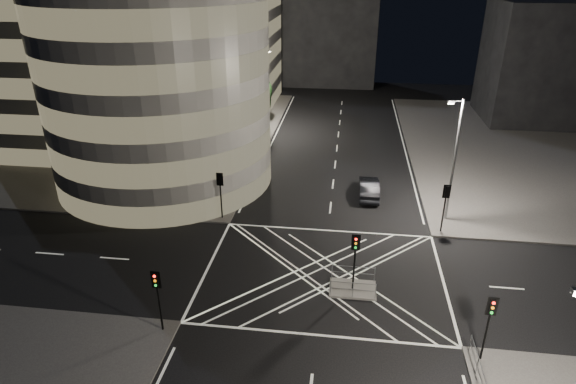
# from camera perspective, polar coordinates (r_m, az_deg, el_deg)

# --- Properties ---
(ground) EXTENTS (120.00, 120.00, 0.00)m
(ground) POSITION_cam_1_polar(r_m,az_deg,el_deg) (33.34, 4.19, -9.69)
(ground) COLOR black
(ground) RESTS_ON ground
(sidewalk_far_left) EXTENTS (42.00, 42.00, 0.15)m
(sidewalk_far_left) POSITION_cam_1_polar(r_m,az_deg,el_deg) (64.93, -20.78, 6.68)
(sidewalk_far_left) COLOR #4A4846
(sidewalk_far_left) RESTS_ON ground
(central_island) EXTENTS (3.00, 2.00, 0.15)m
(central_island) POSITION_cam_1_polar(r_m,az_deg,el_deg) (32.07, 7.66, -11.32)
(central_island) COLOR slate
(central_island) RESTS_ON ground
(office_tower_curved) EXTENTS (30.00, 29.00, 27.20)m
(office_tower_curved) POSITION_cam_1_polar(r_m,az_deg,el_deg) (51.35, -18.70, 16.91)
(office_tower_curved) COLOR gray
(office_tower_curved) RESTS_ON sidewalk_far_left
(office_block_rear) EXTENTS (24.00, 16.00, 22.00)m
(office_block_rear) POSITION_cam_1_polar(r_m,az_deg,el_deg) (73.47, -11.61, 18.70)
(office_block_rear) COLOR gray
(office_block_rear) RESTS_ON sidewalk_far_left
(building_right_far) EXTENTS (14.00, 12.00, 15.00)m
(building_right_far) POSITION_cam_1_polar(r_m,az_deg,el_deg) (72.64, 28.15, 13.44)
(building_right_far) COLOR black
(building_right_far) RESTS_ON sidewalk_far_right
(building_far_end) EXTENTS (18.00, 8.00, 18.00)m
(building_far_end) POSITION_cam_1_polar(r_m,az_deg,el_deg) (86.03, 4.15, 18.59)
(building_far_end) COLOR black
(building_far_end) RESTS_ON ground
(tree_a) EXTENTS (5.01, 5.01, 7.60)m
(tree_a) POSITION_cam_1_polar(r_m,az_deg,el_deg) (40.68, -9.73, 4.50)
(tree_a) COLOR black
(tree_a) RESTS_ON sidewalk_far_left
(tree_b) EXTENTS (4.48, 4.48, 6.79)m
(tree_b) POSITION_cam_1_polar(r_m,az_deg,el_deg) (46.27, -7.60, 6.56)
(tree_b) COLOR black
(tree_b) RESTS_ON sidewalk_far_left
(tree_c) EXTENTS (4.77, 4.77, 7.40)m
(tree_c) POSITION_cam_1_polar(r_m,az_deg,el_deg) (51.68, -5.97, 9.18)
(tree_c) COLOR black
(tree_c) RESTS_ON sidewalk_far_left
(tree_d) EXTENTS (5.14, 5.14, 7.53)m
(tree_d) POSITION_cam_1_polar(r_m,az_deg,el_deg) (57.35, -4.62, 10.77)
(tree_d) COLOR black
(tree_d) RESTS_ON sidewalk_far_left
(tree_e) EXTENTS (3.49, 3.49, 6.22)m
(tree_e) POSITION_cam_1_polar(r_m,az_deg,el_deg) (63.14, -3.49, 11.82)
(tree_e) COLOR black
(tree_e) RESTS_ON sidewalk_far_left
(traffic_signal_fl) EXTENTS (0.55, 0.22, 4.00)m
(traffic_signal_fl) POSITION_cam_1_polar(r_m,az_deg,el_deg) (39.02, -8.03, 0.59)
(traffic_signal_fl) COLOR black
(traffic_signal_fl) RESTS_ON sidewalk_far_left
(traffic_signal_nl) EXTENTS (0.55, 0.22, 4.00)m
(traffic_signal_nl) POSITION_cam_1_polar(r_m,az_deg,el_deg) (27.94, -15.23, -11.12)
(traffic_signal_nl) COLOR black
(traffic_signal_nl) RESTS_ON sidewalk_near_left
(traffic_signal_fr) EXTENTS (0.55, 0.22, 4.00)m
(traffic_signal_fr) POSITION_cam_1_polar(r_m,az_deg,el_deg) (38.51, 18.16, -0.85)
(traffic_signal_fr) COLOR black
(traffic_signal_fr) RESTS_ON sidewalk_far_right
(traffic_signal_nr) EXTENTS (0.55, 0.22, 4.00)m
(traffic_signal_nr) POSITION_cam_1_polar(r_m,az_deg,el_deg) (27.23, 22.78, -13.51)
(traffic_signal_nr) COLOR black
(traffic_signal_nr) RESTS_ON sidewalk_near_right
(traffic_signal_island) EXTENTS (0.55, 0.22, 4.00)m
(traffic_signal_island) POSITION_cam_1_polar(r_m,az_deg,el_deg) (30.47, 7.97, -7.03)
(traffic_signal_island) COLOR black
(traffic_signal_island) RESTS_ON central_island
(street_lamp_left_near) EXTENTS (1.25, 0.25, 10.00)m
(street_lamp_left_near) POSITION_cam_1_polar(r_m,az_deg,el_deg) (42.88, -7.30, 6.72)
(street_lamp_left_near) COLOR slate
(street_lamp_left_near) RESTS_ON sidewalk_far_left
(street_lamp_left_far) EXTENTS (1.25, 0.25, 10.00)m
(street_lamp_left_far) POSITION_cam_1_polar(r_m,az_deg,el_deg) (59.81, -3.03, 12.24)
(street_lamp_left_far) COLOR slate
(street_lamp_left_far) RESTS_ON sidewalk_far_left
(street_lamp_right_far) EXTENTS (1.25, 0.25, 10.00)m
(street_lamp_right_far) POSITION_cam_1_polar(r_m,az_deg,el_deg) (39.62, 19.07, 3.91)
(street_lamp_right_far) COLOR slate
(street_lamp_right_far) RESTS_ON sidewalk_far_right
(railing_island_south) EXTENTS (2.80, 0.06, 1.10)m
(railing_island_south) POSITION_cam_1_polar(r_m,az_deg,el_deg) (30.97, 7.71, -11.38)
(railing_island_south) COLOR slate
(railing_island_south) RESTS_ON central_island
(railing_island_north) EXTENTS (2.80, 0.06, 1.10)m
(railing_island_north) POSITION_cam_1_polar(r_m,az_deg,el_deg) (32.44, 7.73, -9.49)
(railing_island_north) COLOR slate
(railing_island_north) RESTS_ON central_island
(sedan) EXTENTS (1.77, 4.99, 1.64)m
(sedan) POSITION_cam_1_polar(r_m,az_deg,el_deg) (44.05, 9.57, 0.47)
(sedan) COLOR black
(sedan) RESTS_ON ground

